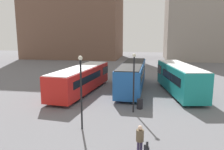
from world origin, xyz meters
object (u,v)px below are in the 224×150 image
at_px(lamp_post_0, 81,86).
at_px(lamp_post_1, 134,78).
at_px(bus_0, 82,78).
at_px(bus_1, 132,75).
at_px(bus_2, 179,78).
at_px(traveler, 140,137).
at_px(trash_bin, 140,104).

height_order(lamp_post_0, lamp_post_1, lamp_post_0).
relative_size(bus_0, bus_1, 0.96).
bearing_deg(bus_2, lamp_post_0, 134.94).
relative_size(bus_1, traveler, 7.89).
relative_size(bus_2, lamp_post_0, 2.19).
height_order(bus_2, lamp_post_1, lamp_post_1).
height_order(bus_2, traveler, bus_2).
distance_m(bus_2, lamp_post_1, 8.24).
bearing_deg(bus_1, lamp_post_1, -174.05).
bearing_deg(bus_0, trash_bin, -119.64).
xyz_separation_m(bus_2, lamp_post_0, (-7.55, -10.72, 1.24)).
distance_m(bus_2, trash_bin, 7.21).
xyz_separation_m(traveler, lamp_post_1, (-0.79, 6.35, 1.93)).
distance_m(bus_1, lamp_post_1, 8.19).
bearing_deg(bus_2, traveler, 154.75).
distance_m(bus_0, trash_bin, 8.18).
xyz_separation_m(lamp_post_0, lamp_post_1, (3.13, 3.86, -0.06)).
xyz_separation_m(lamp_post_0, trash_bin, (3.62, 4.80, -2.50)).
height_order(bus_0, bus_1, bus_1).
bearing_deg(bus_2, bus_0, 86.60).
height_order(bus_0, bus_2, bus_2).
relative_size(bus_1, bus_2, 1.16).
bearing_deg(traveler, bus_0, 15.28).
bearing_deg(bus_0, bus_2, -77.61).
relative_size(traveler, lamp_post_0, 0.32).
relative_size(lamp_post_1, trash_bin, 5.61).
relative_size(bus_2, traveler, 6.81).
bearing_deg(trash_bin, bus_2, 56.43).
distance_m(bus_0, bus_1, 5.93).
height_order(bus_1, traveler, bus_1).
distance_m(lamp_post_0, trash_bin, 6.52).
bearing_deg(lamp_post_1, bus_1, 94.91).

